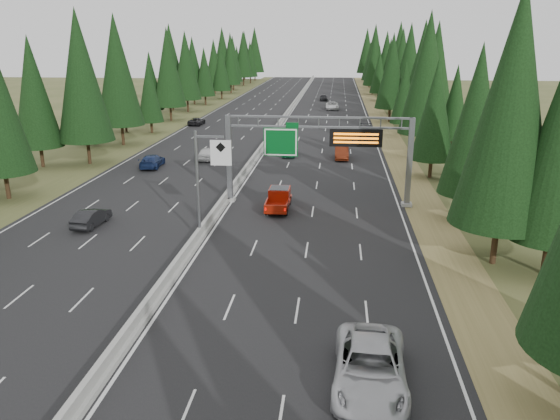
{
  "coord_description": "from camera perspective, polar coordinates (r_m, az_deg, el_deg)",
  "views": [
    {
      "loc": [
        9.84,
        -12.18,
        14.13
      ],
      "look_at": [
        6.48,
        20.0,
        4.04
      ],
      "focal_mm": 35.0,
      "sensor_mm": 36.0,
      "label": 1
    }
  ],
  "objects": [
    {
      "name": "red_pickup",
      "position": [
        47.53,
        -0.1,
        1.32
      ],
      "size": [
        1.88,
        5.28,
        1.72
      ],
      "color": "black",
      "rests_on": "road"
    },
    {
      "name": "tree_row_left",
      "position": [
        97.12,
        -13.67,
        13.94
      ],
      "size": [
        11.83,
        245.25,
        18.78
      ],
      "color": "black",
      "rests_on": "ground"
    },
    {
      "name": "silver_minivan",
      "position": [
        24.13,
        9.39,
        -15.91
      ],
      "size": [
        3.32,
        6.72,
        1.83
      ],
      "primitive_type": "imported",
      "rotation": [
        0.0,
        0.0,
        -0.04
      ],
      "color": "#BABBC0",
      "rests_on": "road"
    },
    {
      "name": "sign_gantry",
      "position": [
        47.89,
        4.78,
        6.6
      ],
      "size": [
        16.75,
        0.98,
        7.8
      ],
      "color": "slate",
      "rests_on": "road"
    },
    {
      "name": "median_barrier",
      "position": [
        93.71,
        -0.14,
        8.9
      ],
      "size": [
        0.7,
        260.0,
        0.85
      ],
      "color": "gray",
      "rests_on": "road"
    },
    {
      "name": "car_ahead_white",
      "position": [
        118.06,
        5.47,
        10.8
      ],
      "size": [
        2.82,
        5.85,
        1.61
      ],
      "primitive_type": "imported",
      "rotation": [
        0.0,
        0.0,
        0.03
      ],
      "color": "white",
      "rests_on": "road"
    },
    {
      "name": "hov_sign_pole",
      "position": [
        39.42,
        -7.82,
        3.35
      ],
      "size": [
        2.8,
        0.5,
        8.0
      ],
      "color": "slate",
      "rests_on": "road"
    },
    {
      "name": "car_onc_blue",
      "position": [
        64.85,
        -13.22,
        5.02
      ],
      "size": [
        2.42,
        5.25,
        1.49
      ],
      "primitive_type": "imported",
      "rotation": [
        0.0,
        0.0,
        3.21
      ],
      "color": "navy",
      "rests_on": "road"
    },
    {
      "name": "car_onc_far",
      "position": [
        96.76,
        -8.7,
        9.16
      ],
      "size": [
        2.37,
        4.71,
        1.28
      ],
      "primitive_type": "imported",
      "rotation": [
        0.0,
        0.0,
        3.09
      ],
      "color": "black",
      "rests_on": "road"
    },
    {
      "name": "tree_row_right",
      "position": [
        82.83,
        14.71,
        13.54
      ],
      "size": [
        11.51,
        243.32,
        18.87
      ],
      "color": "black",
      "rests_on": "ground"
    },
    {
      "name": "car_ahead_far",
      "position": [
        135.6,
        4.58,
        11.63
      ],
      "size": [
        2.08,
        4.48,
        1.49
      ],
      "primitive_type": "imported",
      "rotation": [
        0.0,
        0.0,
        0.08
      ],
      "color": "black",
      "rests_on": "road"
    },
    {
      "name": "car_onc_white",
      "position": [
        67.79,
        -7.55,
        5.89
      ],
      "size": [
        1.93,
        4.65,
        1.57
      ],
      "primitive_type": "imported",
      "rotation": [
        0.0,
        0.0,
        3.13
      ],
      "color": "silver",
      "rests_on": "road"
    },
    {
      "name": "car_ahead_dkgrey",
      "position": [
        85.02,
        9.03,
        8.16
      ],
      "size": [
        2.57,
        5.8,
        1.66
      ],
      "primitive_type": "imported",
      "rotation": [
        0.0,
        0.0,
        0.04
      ],
      "color": "black",
      "rests_on": "road"
    },
    {
      "name": "car_ahead_green",
      "position": [
        69.37,
        0.99,
        6.21
      ],
      "size": [
        1.77,
        4.11,
        1.38
      ],
      "primitive_type": "imported",
      "rotation": [
        0.0,
        0.0,
        -0.03
      ],
      "color": "#155B37",
      "rests_on": "road"
    },
    {
      "name": "shoulder_right",
      "position": [
        93.59,
        10.88,
        8.35
      ],
      "size": [
        3.6,
        260.0,
        0.06
      ],
      "primitive_type": "cube",
      "color": "olive",
      "rests_on": "ground"
    },
    {
      "name": "car_onc_near",
      "position": [
        45.51,
        -19.11,
        -0.73
      ],
      "size": [
        1.75,
        4.29,
        1.38
      ],
      "primitive_type": "imported",
      "rotation": [
        0.0,
        0.0,
        3.07
      ],
      "color": "black",
      "rests_on": "road"
    },
    {
      "name": "road",
      "position": [
        93.76,
        -0.14,
        8.68
      ],
      "size": [
        32.0,
        260.0,
        0.08
      ],
      "primitive_type": "cube",
      "color": "black",
      "rests_on": "ground"
    },
    {
      "name": "shoulder_left",
      "position": [
        97.26,
        -10.75,
        8.68
      ],
      "size": [
        3.6,
        260.0,
        0.06
      ],
      "primitive_type": "cube",
      "color": "#404C23",
      "rests_on": "ground"
    },
    {
      "name": "car_ahead_dkred",
      "position": [
        68.13,
        6.46,
        5.98
      ],
      "size": [
        1.71,
        4.77,
        1.57
      ],
      "primitive_type": "imported",
      "rotation": [
        0.0,
        0.0,
        0.01
      ],
      "color": "#571C0C",
      "rests_on": "road"
    }
  ]
}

